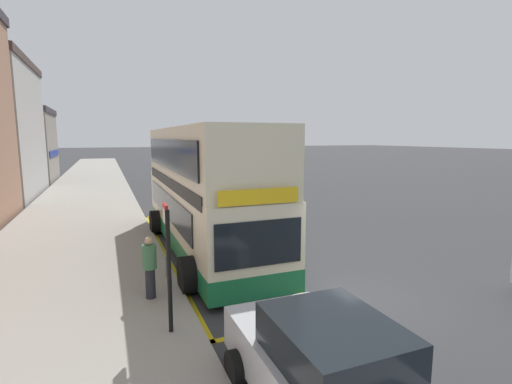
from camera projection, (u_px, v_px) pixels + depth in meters
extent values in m
plane|color=#333335|center=(166.00, 177.00, 38.76)|extent=(260.00, 260.00, 0.00)
cube|color=gray|center=(92.00, 179.00, 36.18)|extent=(6.00, 76.00, 0.14)
cube|color=beige|center=(204.00, 213.00, 13.71)|extent=(2.49, 10.56, 2.30)
cube|color=beige|center=(203.00, 155.00, 13.41)|extent=(2.46, 10.35, 1.90)
cube|color=#196B3D|center=(205.00, 235.00, 13.83)|extent=(2.51, 10.58, 0.60)
cube|color=black|center=(204.00, 181.00, 13.54)|extent=(2.52, 9.72, 0.36)
cube|color=black|center=(167.00, 205.00, 13.57)|extent=(0.04, 8.45, 0.90)
cube|color=black|center=(167.00, 154.00, 12.93)|extent=(0.04, 9.30, 1.00)
cube|color=black|center=(259.00, 244.00, 8.80)|extent=(2.19, 0.04, 1.10)
cube|color=yellow|center=(259.00, 197.00, 8.64)|extent=(1.99, 0.04, 0.36)
cylinder|color=black|center=(191.00, 275.00, 9.84)|extent=(0.56, 1.00, 1.00)
cylinder|color=black|center=(282.00, 262.00, 10.83)|extent=(0.56, 1.00, 1.00)
cylinder|color=black|center=(157.00, 222.00, 16.01)|extent=(0.56, 1.00, 1.00)
cylinder|color=black|center=(218.00, 217.00, 16.99)|extent=(0.56, 1.00, 1.00)
cube|color=gold|center=(164.00, 252.00, 13.41)|extent=(0.16, 12.97, 0.01)
cube|color=gold|center=(238.00, 244.00, 14.44)|extent=(0.16, 12.97, 0.01)
cube|color=gold|center=(275.00, 329.00, 8.04)|extent=(2.96, 0.16, 0.01)
cube|color=gold|center=(173.00, 215.00, 19.81)|extent=(2.96, 0.16, 0.01)
cylinder|color=black|center=(169.00, 272.00, 7.50)|extent=(0.09, 0.09, 2.53)
cube|color=silver|center=(165.00, 216.00, 7.58)|extent=(0.05, 0.42, 0.30)
cube|color=red|center=(165.00, 206.00, 7.55)|extent=(0.05, 0.42, 0.10)
cube|color=black|center=(168.00, 269.00, 7.58)|extent=(0.06, 0.28, 0.40)
cube|color=navy|center=(54.00, 153.00, 35.52)|extent=(0.08, 6.57, 0.56)
cube|color=#B2B5BA|center=(328.00, 382.00, 5.27)|extent=(1.76, 4.20, 0.72)
cube|color=black|center=(333.00, 342.00, 5.09)|extent=(1.52, 1.90, 0.60)
cylinder|color=black|center=(235.00, 368.00, 6.18)|extent=(0.22, 0.60, 0.60)
cylinder|color=black|center=(332.00, 345.00, 6.87)|extent=(0.22, 0.60, 0.60)
cylinder|color=#26262D|center=(150.00, 283.00, 9.24)|extent=(0.24, 0.24, 0.75)
cylinder|color=#3F724C|center=(149.00, 257.00, 9.14)|extent=(0.34, 0.34, 0.60)
sphere|color=tan|center=(149.00, 241.00, 9.08)|extent=(0.20, 0.20, 0.20)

